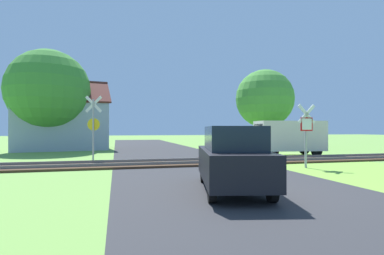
# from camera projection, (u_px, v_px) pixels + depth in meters

# --- Properties ---
(ground_plane) EXTENTS (160.00, 160.00, 0.00)m
(ground_plane) POSITION_uv_depth(u_px,v_px,m) (244.00, 192.00, 8.14)
(ground_plane) COLOR #6B9942
(road_asphalt) EXTENTS (7.07, 80.00, 0.01)m
(road_asphalt) POSITION_uv_depth(u_px,v_px,m) (220.00, 180.00, 10.08)
(road_asphalt) COLOR #2D2D30
(road_asphalt) RESTS_ON ground
(rail_track) EXTENTS (60.00, 2.60, 0.22)m
(rail_track) POSITION_uv_depth(u_px,v_px,m) (187.00, 163.00, 14.70)
(rail_track) COLOR #422D1E
(rail_track) RESTS_ON ground
(stop_sign_near) EXTENTS (0.88, 0.15, 2.81)m
(stop_sign_near) POSITION_uv_depth(u_px,v_px,m) (306.00, 130.00, 13.17)
(stop_sign_near) COLOR #9E9EA5
(stop_sign_near) RESTS_ON ground
(crossing_sign_far) EXTENTS (0.86, 0.25, 3.44)m
(crossing_sign_far) POSITION_uv_depth(u_px,v_px,m) (93.00, 124.00, 15.41)
(crossing_sign_far) COLOR #9E9EA5
(crossing_sign_far) RESTS_ON ground
(house) EXTENTS (8.16, 6.61, 5.96)m
(house) POSITION_uv_depth(u_px,v_px,m) (62.00, 124.00, 25.37)
(house) COLOR #99A3B7
(house) RESTS_ON ground
(tree_left) EXTENTS (6.37, 6.37, 8.01)m
(tree_left) POSITION_uv_depth(u_px,v_px,m) (49.00, 90.00, 23.65)
(tree_left) COLOR #513823
(tree_left) RESTS_ON ground
(tree_far) EXTENTS (5.87, 5.87, 7.77)m
(tree_far) POSITION_uv_depth(u_px,v_px,m) (265.00, 99.00, 30.36)
(tree_far) COLOR #513823
(tree_far) RESTS_ON ground
(mail_truck) EXTENTS (5.08, 2.42, 2.24)m
(mail_truck) POSITION_uv_depth(u_px,v_px,m) (287.00, 137.00, 19.33)
(mail_truck) COLOR silver
(mail_truck) RESTS_ON ground
(parked_car) EXTENTS (2.45, 4.26, 1.78)m
(parked_car) POSITION_uv_depth(u_px,v_px,m) (232.00, 158.00, 8.25)
(parked_car) COLOR black
(parked_car) RESTS_ON ground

